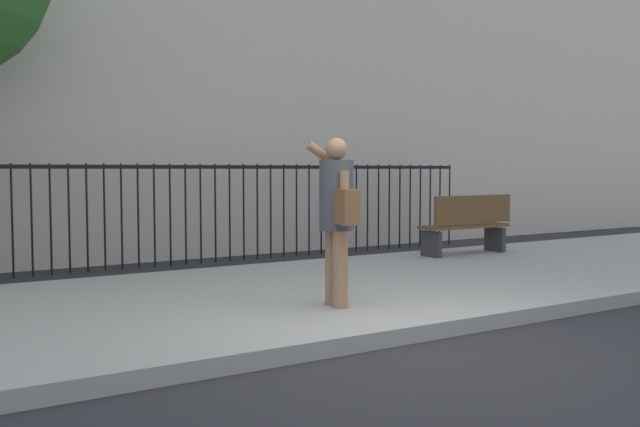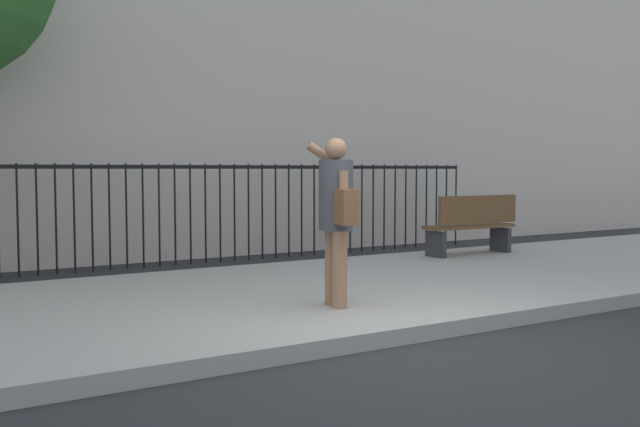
# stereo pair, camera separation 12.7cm
# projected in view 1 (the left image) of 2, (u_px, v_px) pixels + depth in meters

# --- Properties ---
(ground_plane) EXTENTS (60.00, 60.00, 0.00)m
(ground_plane) POSITION_uv_depth(u_px,v_px,m) (406.00, 345.00, 6.13)
(ground_plane) COLOR #28282B
(sidewalk) EXTENTS (28.00, 4.40, 0.15)m
(sidewalk) POSITION_uv_depth(u_px,v_px,m) (280.00, 298.00, 7.97)
(sidewalk) COLOR #9E9B93
(sidewalk) RESTS_ON ground
(iron_fence) EXTENTS (12.03, 0.04, 1.60)m
(iron_fence) POSITION_uv_depth(u_px,v_px,m) (162.00, 201.00, 11.02)
(iron_fence) COLOR black
(iron_fence) RESTS_ON ground
(pedestrian_on_phone) EXTENTS (0.49, 0.70, 1.67)m
(pedestrian_on_phone) POSITION_uv_depth(u_px,v_px,m) (337.00, 209.00, 7.01)
(pedestrian_on_phone) COLOR #936B4C
(pedestrian_on_phone) RESTS_ON sidewalk
(street_bench) EXTENTS (1.60, 0.45, 0.95)m
(street_bench) POSITION_uv_depth(u_px,v_px,m) (468.00, 223.00, 11.35)
(street_bench) COLOR brown
(street_bench) RESTS_ON sidewalk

